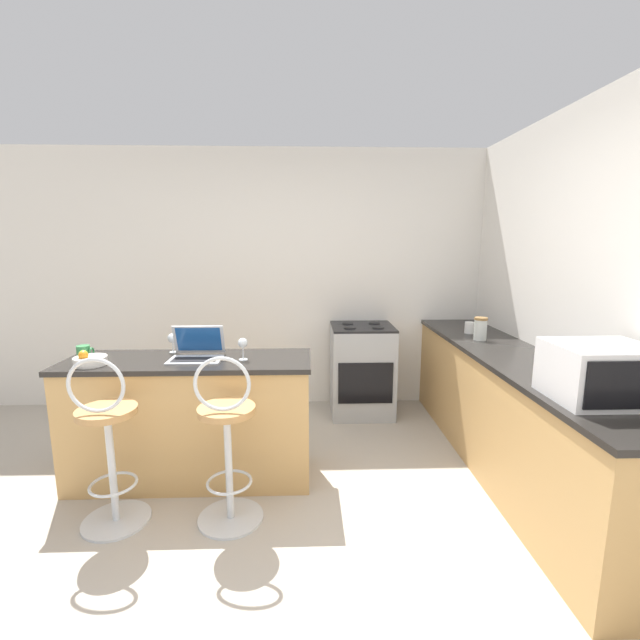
% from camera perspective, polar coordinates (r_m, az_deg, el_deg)
% --- Properties ---
extents(ground_plane, '(20.00, 20.00, 0.00)m').
position_cam_1_polar(ground_plane, '(2.63, -6.56, -29.49)').
color(ground_plane, '#ADA393').
extents(wall_back, '(12.00, 0.06, 2.60)m').
position_cam_1_polar(wall_back, '(4.42, -4.44, 5.26)').
color(wall_back, silver).
rests_on(wall_back, ground_plane).
extents(breakfast_bar, '(1.70, 0.56, 0.89)m').
position_cam_1_polar(breakfast_bar, '(3.26, -16.74, -12.53)').
color(breakfast_bar, tan).
rests_on(breakfast_bar, ground_plane).
extents(counter_right, '(0.59, 2.88, 0.89)m').
position_cam_1_polar(counter_right, '(3.53, 23.96, -11.20)').
color(counter_right, tan).
rests_on(counter_right, ground_plane).
extents(bar_stool_near, '(0.40, 0.40, 1.06)m').
position_cam_1_polar(bar_stool_near, '(2.90, -26.38, -14.76)').
color(bar_stool_near, silver).
rests_on(bar_stool_near, ground_plane).
extents(bar_stool_far, '(0.40, 0.40, 1.06)m').
position_cam_1_polar(bar_stool_far, '(2.70, -12.26, -15.81)').
color(bar_stool_far, silver).
rests_on(bar_stool_far, ground_plane).
extents(laptop, '(0.35, 0.28, 0.22)m').
position_cam_1_polar(laptop, '(3.10, -16.09, -3.93)').
color(laptop, '#B7BABF').
rests_on(laptop, breakfast_bar).
extents(microwave, '(0.48, 0.41, 0.29)m').
position_cam_1_polar(microwave, '(2.61, 33.32, -5.87)').
color(microwave, silver).
rests_on(microwave, counter_right).
extents(stove_range, '(0.60, 0.58, 0.90)m').
position_cam_1_polar(stove_range, '(4.28, 5.58, -6.61)').
color(stove_range, '#9EA3A8').
rests_on(stove_range, ground_plane).
extents(mug_blue, '(0.09, 0.08, 0.10)m').
position_cam_1_polar(mug_blue, '(3.12, 27.77, -4.70)').
color(mug_blue, '#2D51AD').
rests_on(mug_blue, counter_right).
extents(wine_glass_short, '(0.07, 0.07, 0.15)m').
position_cam_1_polar(wine_glass_short, '(2.97, -10.26, -3.17)').
color(wine_glass_short, silver).
rests_on(wine_glass_short, breakfast_bar).
extents(wine_glass_tall, '(0.07, 0.07, 0.14)m').
position_cam_1_polar(wine_glass_tall, '(3.31, -19.06, -2.39)').
color(wine_glass_tall, silver).
rests_on(wine_glass_tall, breakfast_bar).
extents(mug_green, '(0.10, 0.09, 0.10)m').
position_cam_1_polar(mug_green, '(3.37, -28.94, -3.82)').
color(mug_green, '#338447').
rests_on(mug_green, breakfast_bar).
extents(storage_jar, '(0.11, 0.11, 0.19)m').
position_cam_1_polar(storage_jar, '(3.78, 20.61, -1.08)').
color(storage_jar, silver).
rests_on(storage_jar, counter_right).
extents(mug_white, '(0.10, 0.08, 0.10)m').
position_cam_1_polar(mug_white, '(4.03, 19.36, -0.96)').
color(mug_white, white).
rests_on(mug_white, counter_right).
extents(fruit_bowl, '(0.21, 0.21, 0.10)m').
position_cam_1_polar(fruit_bowl, '(3.21, -28.43, -4.67)').
color(fruit_bowl, silver).
rests_on(fruit_bowl, breakfast_bar).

